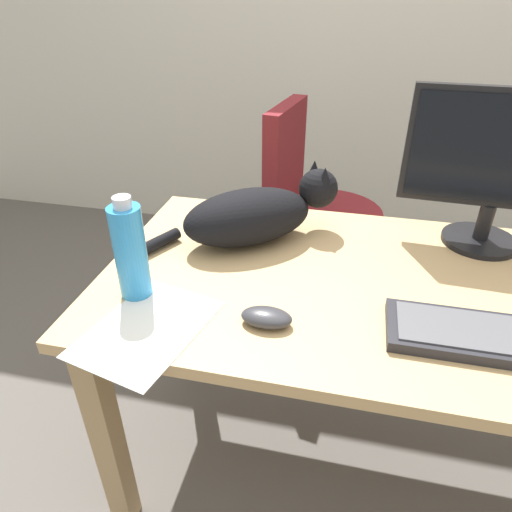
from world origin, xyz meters
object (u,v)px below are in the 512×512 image
object	(u,v)px
monitor	(501,165)
water_bottle	(130,251)
cat	(256,213)
office_chair	(313,237)
computer_mouse	(266,317)
keyboard	(499,338)

from	to	relation	value
monitor	water_bottle	world-z (taller)	monitor
cat	water_bottle	size ratio (longest dim) A/B	2.13
office_chair	cat	distance (m)	0.71
office_chair	computer_mouse	xyz separation A→B (m)	(-0.01, -0.94, 0.31)
monitor	computer_mouse	xyz separation A→B (m)	(-0.51, -0.47, -0.21)
office_chair	monitor	world-z (taller)	monitor
cat	water_bottle	world-z (taller)	water_bottle
computer_mouse	keyboard	bearing A→B (deg)	5.29
keyboard	cat	bearing A→B (deg)	151.48
cat	water_bottle	distance (m)	0.38
water_bottle	keyboard	bearing A→B (deg)	0.14
office_chair	keyboard	bearing A→B (deg)	-63.03
office_chair	water_bottle	xyz separation A→B (m)	(-0.33, -0.90, 0.41)
office_chair	cat	size ratio (longest dim) A/B	1.81
monitor	computer_mouse	bearing A→B (deg)	-137.10
keyboard	computer_mouse	xyz separation A→B (m)	(-0.47, -0.04, 0.00)
keyboard	water_bottle	bearing A→B (deg)	-179.86
computer_mouse	monitor	bearing A→B (deg)	42.90
office_chair	computer_mouse	world-z (taller)	office_chair
office_chair	monitor	xyz separation A→B (m)	(0.50, -0.47, 0.52)
keyboard	water_bottle	xyz separation A→B (m)	(-0.79, -0.00, 0.10)
computer_mouse	water_bottle	size ratio (longest dim) A/B	0.45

